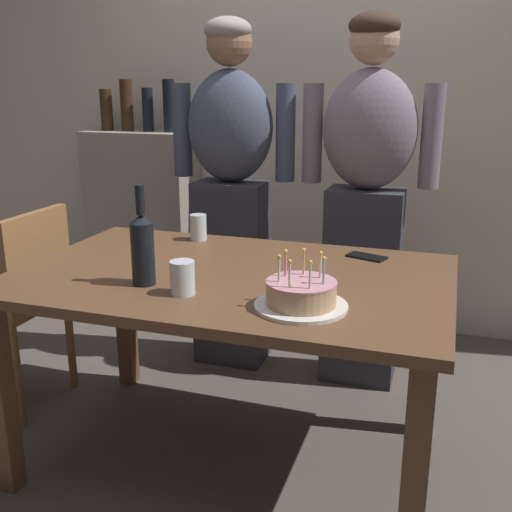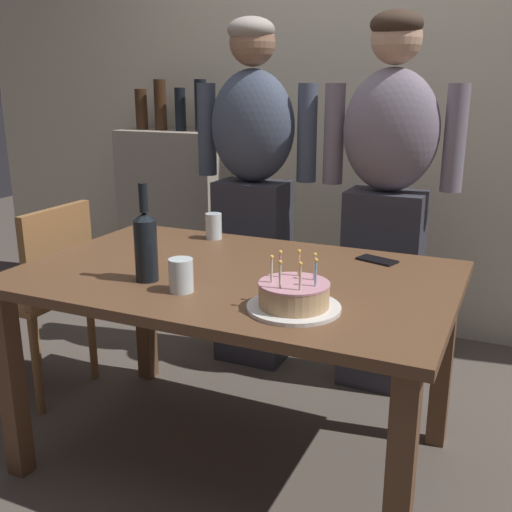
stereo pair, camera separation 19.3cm
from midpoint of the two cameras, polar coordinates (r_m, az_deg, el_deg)
name	(u,v)px [view 1 (the left image)]	position (r m, az deg, el deg)	size (l,w,h in m)	color
ground_plane	(233,457)	(2.42, -4.60, -18.56)	(10.00, 10.00, 0.00)	#564C44
back_wall	(328,97)	(3.47, 5.20, 14.84)	(5.20, 0.10, 2.60)	beige
dining_table	(231,299)	(2.12, -4.99, -4.14)	(1.50, 0.96, 0.74)	brown
birthday_cake	(301,295)	(1.75, 1.18, -3.83)	(0.28, 0.28, 0.17)	white
water_glass_near	(198,227)	(2.53, -7.68, 2.69)	(0.07, 0.07, 0.11)	silver
water_glass_far	(183,278)	(1.89, -9.92, -2.09)	(0.08, 0.08, 0.11)	silver
wine_bottle	(143,247)	(1.99, -13.49, 0.79)	(0.08, 0.08, 0.33)	black
cell_phone	(367,257)	(2.28, 8.12, -0.11)	(0.14, 0.07, 0.01)	black
person_man_bearded	(231,191)	(2.90, -4.31, 6.14)	(0.61, 0.27, 1.66)	#33333D
person_woman_cardigan	(366,199)	(2.72, 8.45, 5.34)	(0.61, 0.27, 1.66)	#33333D
dining_chair	(21,293)	(2.77, -23.30, -3.29)	(0.42, 0.42, 0.87)	olive
shelf_cabinet	(143,220)	(3.76, -12.13, 3.37)	(0.65, 0.30, 1.40)	#9E9384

